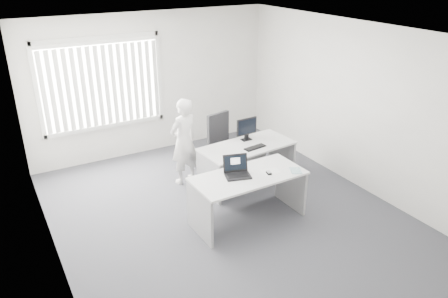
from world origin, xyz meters
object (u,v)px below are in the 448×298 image
desk_near (248,188)px  laptop (238,168)px  monitor (247,129)px  desk_far (247,156)px  office_chair (224,156)px  person (184,141)px

desk_near → laptop: size_ratio=4.63×
laptop → monitor: bearing=69.2°
desk_far → office_chair: bearing=98.8°
office_chair → monitor: (0.25, -0.35, 0.60)m
desk_far → person: size_ratio=1.09×
office_chair → desk_far: bearing=-87.9°
office_chair → person: bearing=163.2°
office_chair → laptop: size_ratio=3.10×
laptop → office_chair: bearing=83.6°
person → laptop: size_ratio=4.22×
desk_far → office_chair: 0.61m
desk_near → monitor: size_ratio=4.21×
office_chair → laptop: office_chair is taller
desk_far → monitor: bearing=56.4°
office_chair → monitor: bearing=-65.6°
desk_near → person: 1.67m
laptop → monitor: (0.89, 1.17, 0.04)m
desk_near → person: size_ratio=1.10×
monitor → laptop: bearing=-129.6°
desk_far → person: (-0.90, 0.63, 0.24)m
laptop → monitor: 1.47m
monitor → desk_near: bearing=-123.6°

